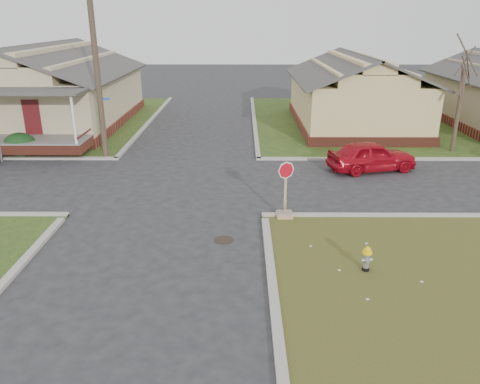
{
  "coord_description": "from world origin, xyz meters",
  "views": [
    {
      "loc": [
        2.8,
        -14.07,
        6.73
      ],
      "look_at": [
        2.71,
        1.0,
        1.1
      ],
      "focal_mm": 35.0,
      "sensor_mm": 36.0,
      "label": 1
    }
  ],
  "objects_px": {
    "utility_pole": "(96,64)",
    "fire_hydrant": "(367,257)",
    "stop_sign": "(285,205)",
    "red_sedan": "(372,156)"
  },
  "relations": [
    {
      "from": "fire_hydrant",
      "to": "stop_sign",
      "type": "distance_m",
      "value": 4.27
    },
    {
      "from": "red_sedan",
      "to": "fire_hydrant",
      "type": "bearing_deg",
      "value": 151.41
    },
    {
      "from": "fire_hydrant",
      "to": "stop_sign",
      "type": "bearing_deg",
      "value": 108.57
    },
    {
      "from": "utility_pole",
      "to": "stop_sign",
      "type": "height_order",
      "value": "utility_pole"
    },
    {
      "from": "utility_pole",
      "to": "red_sedan",
      "type": "xyz_separation_m",
      "value": [
        13.01,
        -2.0,
        -3.97
      ]
    },
    {
      "from": "utility_pole",
      "to": "stop_sign",
      "type": "bearing_deg",
      "value": -41.73
    },
    {
      "from": "utility_pole",
      "to": "red_sedan",
      "type": "height_order",
      "value": "utility_pole"
    },
    {
      "from": "utility_pole",
      "to": "red_sedan",
      "type": "distance_m",
      "value": 13.74
    },
    {
      "from": "utility_pole",
      "to": "fire_hydrant",
      "type": "distance_m",
      "value": 16.02
    },
    {
      "from": "utility_pole",
      "to": "red_sedan",
      "type": "relative_size",
      "value": 2.2
    }
  ]
}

